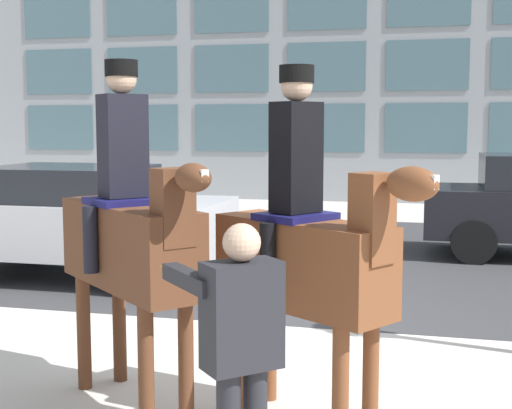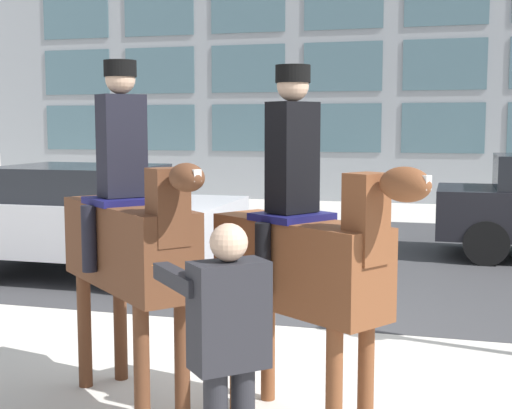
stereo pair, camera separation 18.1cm
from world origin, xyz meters
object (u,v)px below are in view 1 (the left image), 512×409
object	(u,v)px
mounted_horse_lead	(131,236)
mounted_horse_companion	(307,250)
street_car_near_lane	(75,218)
pedestrian_bystander	(239,348)

from	to	relation	value
mounted_horse_lead	mounted_horse_companion	xyz separation A→B (m)	(1.31, -0.03, -0.05)
mounted_horse_lead	street_car_near_lane	bearing A→B (deg)	163.89
pedestrian_bystander	mounted_horse_lead	bearing A→B (deg)	-0.42
mounted_horse_lead	pedestrian_bystander	distance (m)	1.78
mounted_horse_lead	mounted_horse_companion	size ratio (longest dim) A/B	1.03
mounted_horse_companion	mounted_horse_lead	bearing A→B (deg)	-147.34
mounted_horse_lead	pedestrian_bystander	size ratio (longest dim) A/B	1.60
pedestrian_bystander	street_car_near_lane	world-z (taller)	pedestrian_bystander
pedestrian_bystander	street_car_near_lane	xyz separation A→B (m)	(-3.82, 5.43, -0.13)
street_car_near_lane	mounted_horse_lead	bearing A→B (deg)	-57.34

